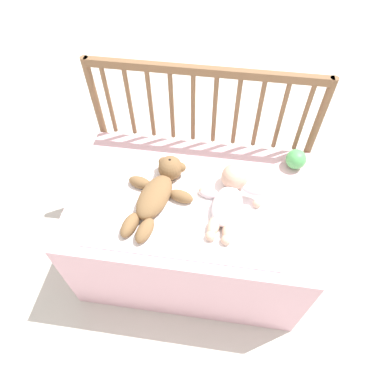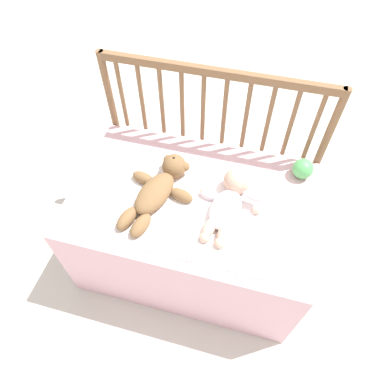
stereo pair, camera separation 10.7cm
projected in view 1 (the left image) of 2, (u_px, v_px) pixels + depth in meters
The scene contains 7 objects.
ground_plane at pixel (192, 254), 1.97m from camera, with size 12.00×12.00×0.00m, color silver.
crib_mattress at pixel (192, 229), 1.75m from camera, with size 1.10×0.71×0.55m.
crib_rail at pixel (203, 121), 1.67m from camera, with size 1.10×0.04×0.96m.
blanket at pixel (188, 206), 1.51m from camera, with size 0.81×0.52×0.01m.
teddy_bear at pixel (158, 191), 1.50m from camera, with size 0.32×0.45×0.12m.
baby at pixel (229, 197), 1.48m from camera, with size 0.29×0.39×0.12m.
toy_ball at pixel (296, 159), 1.61m from camera, with size 0.10×0.10×0.10m.
Camera 1 is at (0.13, -0.91, 1.78)m, focal length 32.00 mm.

